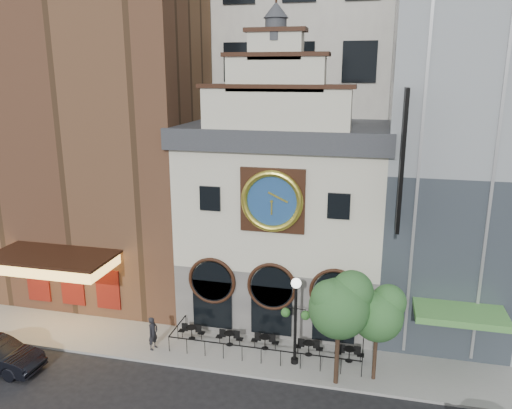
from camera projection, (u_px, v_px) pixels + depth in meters
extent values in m
plane|color=black|center=(256.00, 379.00, 25.78)|extent=(120.00, 120.00, 0.00)
cube|color=gray|center=(266.00, 352.00, 28.11)|extent=(44.00, 5.00, 0.15)
cube|color=#605E5B|center=(284.00, 280.00, 32.75)|extent=(12.00, 8.00, 4.00)
cube|color=beige|center=(285.00, 199.00, 31.34)|extent=(12.00, 8.00, 7.00)
cube|color=#2D3035|center=(286.00, 133.00, 30.30)|extent=(12.60, 8.60, 1.20)
cube|color=black|center=(273.00, 200.00, 27.28)|extent=(3.60, 0.25, 3.60)
cylinder|color=navy|center=(272.00, 201.00, 27.15)|extent=(3.10, 0.12, 3.10)
torus|color=gold|center=(272.00, 201.00, 27.07)|extent=(3.46, 0.36, 3.46)
cylinder|color=#2D3035|center=(276.00, 30.00, 25.45)|extent=(1.10, 1.10, 1.10)
cone|color=#2D3035|center=(276.00, 10.00, 25.21)|extent=(1.30, 1.30, 0.80)
cube|color=brown|center=(109.00, 112.00, 34.87)|extent=(14.00, 12.00, 25.00)
cube|color=#FFBF59|center=(53.00, 263.00, 29.75)|extent=(7.00, 3.40, 0.70)
cube|color=black|center=(52.00, 255.00, 29.63)|extent=(7.40, 3.80, 0.15)
cube|color=maroon|center=(73.00, 286.00, 31.86)|extent=(5.60, 0.15, 2.60)
cube|color=gray|center=(507.00, 162.00, 29.67)|extent=(14.00, 12.00, 20.00)
cube|color=#529744|center=(460.00, 314.00, 25.28)|extent=(4.50, 2.40, 0.35)
cube|color=black|center=(402.00, 161.00, 24.27)|extent=(0.18, 1.60, 7.00)
cube|color=beige|center=(315.00, 12.00, 39.47)|extent=(20.00, 16.00, 40.00)
cylinder|color=black|center=(192.00, 327.00, 29.18)|extent=(0.68, 0.68, 0.03)
cylinder|color=black|center=(192.00, 333.00, 29.28)|extent=(0.06, 0.06, 0.72)
cylinder|color=black|center=(229.00, 333.00, 28.51)|extent=(0.68, 0.68, 0.03)
cylinder|color=black|center=(230.00, 339.00, 28.61)|extent=(0.06, 0.06, 0.72)
cylinder|color=black|center=(265.00, 337.00, 28.13)|extent=(0.68, 0.68, 0.03)
cylinder|color=black|center=(265.00, 343.00, 28.22)|extent=(0.06, 0.06, 0.72)
cylinder|color=black|center=(309.00, 343.00, 27.49)|extent=(0.68, 0.68, 0.03)
cylinder|color=black|center=(309.00, 349.00, 27.58)|extent=(0.06, 0.06, 0.72)
cylinder|color=black|center=(349.00, 349.00, 26.89)|extent=(0.68, 0.68, 0.03)
cylinder|color=black|center=(349.00, 355.00, 26.98)|extent=(0.06, 0.06, 0.72)
imported|color=black|center=(153.00, 333.00, 28.07)|extent=(0.61, 0.79, 1.92)
cylinder|color=black|center=(295.00, 325.00, 26.35)|extent=(0.16, 0.16, 4.47)
cylinder|color=black|center=(294.00, 361.00, 26.89)|extent=(0.39, 0.39, 0.27)
sphere|color=white|center=(296.00, 283.00, 25.74)|extent=(0.54, 0.54, 0.54)
sphere|color=#2C6327|center=(286.00, 312.00, 26.34)|extent=(0.50, 0.50, 0.50)
sphere|color=#2C6327|center=(306.00, 315.00, 26.02)|extent=(0.50, 0.50, 0.50)
cylinder|color=#382619|center=(337.00, 354.00, 24.79)|extent=(0.23, 0.23, 3.20)
sphere|color=#265923|center=(339.00, 308.00, 24.15)|extent=(2.97, 2.97, 2.97)
sphere|color=#265923|center=(352.00, 291.00, 24.14)|extent=(2.06, 2.06, 2.06)
sphere|color=#265923|center=(330.00, 299.00, 23.89)|extent=(1.83, 1.83, 1.83)
cylinder|color=#382619|center=(375.00, 355.00, 25.20)|extent=(0.20, 0.20, 2.73)
sphere|color=#285E25|center=(378.00, 316.00, 24.65)|extent=(2.54, 2.54, 2.54)
sphere|color=#285E25|center=(389.00, 302.00, 24.64)|extent=(1.76, 1.76, 1.76)
sphere|color=#285E25|center=(370.00, 308.00, 24.43)|extent=(1.56, 1.56, 1.56)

